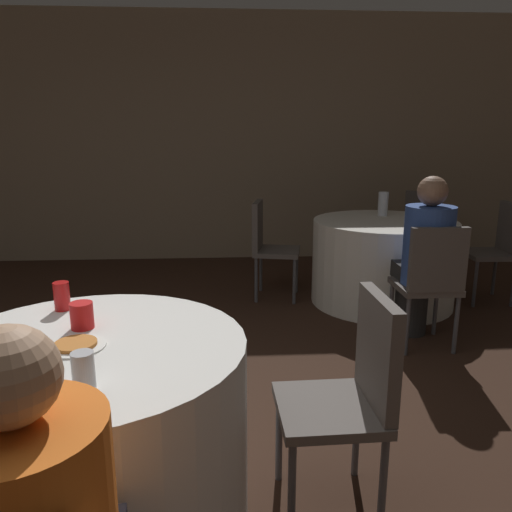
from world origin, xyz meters
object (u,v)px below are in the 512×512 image
object	(u,v)px
chair_far_east	(499,243)
chair_far_south	(431,276)
table_near	(95,436)
bottle_far	(383,204)
chair_far_west	(267,240)
pizza_plate_near	(76,345)
table_far	(383,262)
person_blue_shirt	(423,260)
chair_near_east	(353,384)
soda_can_silver	(83,372)
chair_far_northeast	(419,226)
soda_can_red	(62,296)

from	to	relation	value
chair_far_east	chair_far_south	xyz separation A→B (m)	(-1.03, -1.00, 0.00)
table_near	bottle_far	bearing A→B (deg)	54.86
chair_far_west	pizza_plate_near	size ratio (longest dim) A/B	4.22
chair_far_east	chair_far_west	world-z (taller)	same
chair_far_east	pizza_plate_near	size ratio (longest dim) A/B	4.22
table_far	person_blue_shirt	bearing A→B (deg)	-90.08
chair_near_east	soda_can_silver	xyz separation A→B (m)	(-0.90, -0.37, 0.27)
table_near	chair_far_east	world-z (taller)	chair_far_east
table_far	chair_far_west	world-z (taller)	chair_far_west
table_near	soda_can_silver	size ratio (longest dim) A/B	9.38
chair_near_east	chair_far_northeast	world-z (taller)	same
table_near	person_blue_shirt	bearing A→B (deg)	40.78
chair_far_northeast	pizza_plate_near	size ratio (longest dim) A/B	4.22
chair_far_west	bottle_far	xyz separation A→B (m)	(1.07, 0.06, 0.32)
chair_far_west	person_blue_shirt	xyz separation A→B (m)	(1.01, -1.08, 0.08)
person_blue_shirt	soda_can_red	bearing A→B (deg)	-148.87
chair_near_east	soda_can_silver	size ratio (longest dim) A/B	7.26
table_near	table_far	distance (m)	3.14
chair_far_south	person_blue_shirt	world-z (taller)	person_blue_shirt
soda_can_silver	bottle_far	bearing A→B (deg)	59.05
table_near	chair_near_east	xyz separation A→B (m)	(0.98, 0.03, 0.16)
chair_near_east	person_blue_shirt	bearing A→B (deg)	-31.09
chair_far_east	soda_can_red	distance (m)	3.77
chair_far_northeast	soda_can_silver	distance (m)	4.41
chair_far_west	person_blue_shirt	bearing A→B (deg)	54.50
table_near	soda_can_red	bearing A→B (deg)	118.03
chair_far_northeast	pizza_plate_near	world-z (taller)	chair_far_northeast
chair_far_northeast	soda_can_silver	size ratio (longest dim) A/B	7.26
table_near	chair_far_south	size ratio (longest dim) A/B	1.29
table_near	table_far	world-z (taller)	same
table_near	chair_far_east	distance (m)	3.83
table_near	bottle_far	xyz separation A→B (m)	(1.95, 2.77, 0.48)
table_far	chair_far_south	distance (m)	1.04
chair_near_east	soda_can_red	size ratio (longest dim) A/B	7.26
chair_far_northeast	table_far	bearing A→B (deg)	90.00
chair_near_east	soda_can_red	bearing A→B (deg)	72.13
chair_far_west	soda_can_red	xyz separation A→B (m)	(-1.08, -2.33, 0.27)
table_near	chair_far_west	xyz separation A→B (m)	(0.88, 2.70, 0.16)
table_far	chair_far_northeast	bearing A→B (deg)	51.89
chair_far_south	soda_can_red	size ratio (longest dim) A/B	7.26
table_near	bottle_far	size ratio (longest dim) A/B	5.23
chair_near_east	chair_far_northeast	bearing A→B (deg)	-26.76
chair_far_south	soda_can_silver	bearing A→B (deg)	-134.79
pizza_plate_near	person_blue_shirt	bearing A→B (deg)	40.66
table_near	chair_far_east	bearing A→B (deg)	40.21
person_blue_shirt	chair_far_west	bearing A→B (deg)	133.27
chair_far_west	soda_can_red	size ratio (longest dim) A/B	7.26
table_near	chair_far_northeast	xyz separation A→B (m)	(2.53, 3.31, 0.16)
chair_far_northeast	chair_far_east	xyz separation A→B (m)	(0.39, -0.85, 0.00)
soda_can_silver	chair_near_east	bearing A→B (deg)	22.31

